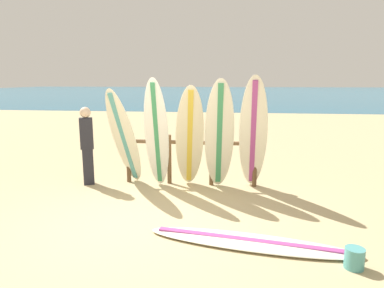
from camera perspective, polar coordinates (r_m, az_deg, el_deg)
ground_plane at (r=5.45m, az=-8.11°, el=-12.95°), size 120.00×120.00×0.00m
ocean_water at (r=62.86m, az=5.95°, el=8.77°), size 120.00×80.00×0.01m
surfboard_rack at (r=7.07m, az=-0.30°, el=-1.70°), size 2.78×0.09×1.05m
surfboard_leaning_far_left at (r=6.94m, az=-11.36°, el=0.96°), size 0.69×1.12×2.05m
surfboard_leaning_left at (r=6.68m, az=-5.98°, el=1.58°), size 0.51×0.75×2.24m
surfboard_leaning_center_left at (r=6.68m, az=-0.39°, el=1.04°), size 0.72×0.98×2.11m
surfboard_leaning_center at (r=6.64m, az=4.63°, el=1.48°), size 0.64×0.73×2.23m
surfboard_leaning_center_right at (r=6.65m, az=10.28°, el=1.62°), size 0.58×0.96×2.29m
surfboard_lying_on_sand at (r=4.80m, az=9.82°, el=-15.99°), size 2.88×0.96×0.08m
beachgoer_standing at (r=7.35m, az=-17.31°, el=0.25°), size 0.31×0.26×1.64m
small_boat_offshore at (r=36.55m, az=10.60°, el=7.61°), size 2.16×1.37×0.71m
sand_bucket at (r=4.59m, az=25.72°, el=-16.99°), size 0.23×0.23×0.25m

